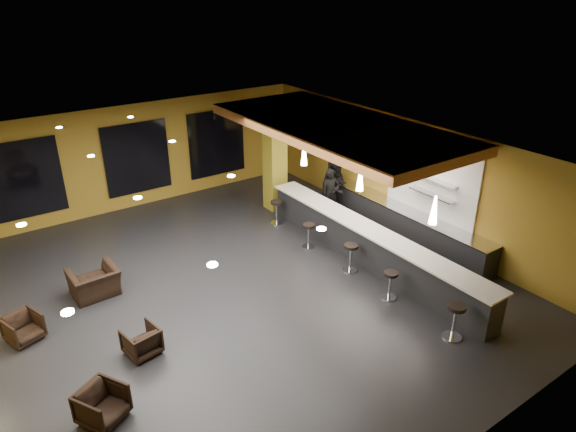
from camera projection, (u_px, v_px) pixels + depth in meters
floor at (235, 290)px, 13.13m from camera, size 12.00×13.00×0.10m
ceiling at (229, 155)px, 11.60m from camera, size 12.00×13.00×0.10m
wall_back at (136, 156)px, 17.21m from camera, size 12.00×0.10×3.50m
wall_front at (453, 388)px, 7.51m from camera, size 12.00×0.10×3.50m
wall_right at (407, 176)px, 15.51m from camera, size 0.10×13.00×3.50m
wood_soffit at (336, 127)px, 14.50m from camera, size 3.60×8.00×0.28m
window_left at (23, 180)px, 15.32m from camera, size 2.20×0.06×2.40m
window_center at (137, 158)px, 17.15m from camera, size 2.20×0.06×2.40m
window_right at (217, 143)px, 18.71m from camera, size 2.20×0.06×2.40m
tile_backsplash at (432, 178)px, 14.62m from camera, size 0.06×3.20×2.40m
bar_counter at (369, 247)px, 14.05m from camera, size 0.60×8.00×1.00m
bar_top at (370, 230)px, 13.83m from camera, size 0.78×8.10×0.05m
prep_counter at (406, 224)px, 15.50m from camera, size 0.70×6.00×0.86m
prep_top at (407, 210)px, 15.30m from camera, size 0.72×6.00×0.03m
wall_shelf_lower at (432, 194)px, 14.57m from camera, size 0.30×1.50×0.03m
wall_shelf_upper at (434, 180)px, 14.38m from camera, size 0.30×1.50×0.03m
column at (275, 159)px, 16.93m from camera, size 0.60×0.60×3.50m
pendant_0 at (434, 210)px, 11.79m from camera, size 0.20×0.20×0.70m
pendant_1 at (360, 178)px, 13.64m from camera, size 0.20×0.20×0.70m
pendant_2 at (304, 154)px, 15.49m from camera, size 0.20×0.20×0.70m
staff_a at (330, 194)px, 16.61m from camera, size 0.70×0.55×1.67m
staff_b at (337, 188)px, 16.84m from camera, size 1.03×0.89×1.84m
staff_c at (333, 184)px, 17.29m from camera, size 1.00×0.85×1.74m
armchair_a at (102, 405)px, 9.08m from camera, size 1.00×1.01×0.68m
armchair_b at (141, 341)px, 10.71m from camera, size 0.77×0.78×0.62m
armchair_c at (23, 328)px, 11.11m from camera, size 0.87×0.88×0.63m
armchair_d at (95, 283)px, 12.67m from camera, size 1.15×1.02×0.72m
bar_stool_0 at (455, 317)px, 11.08m from camera, size 0.43×0.43×0.85m
bar_stool_1 at (390, 282)px, 12.50m from camera, size 0.37×0.37×0.74m
bar_stool_2 at (351, 254)px, 13.67m from camera, size 0.40×0.40×0.79m
bar_stool_3 at (309, 233)px, 14.88m from camera, size 0.38×0.38×0.74m
bar_stool_4 at (277, 209)px, 16.31m from camera, size 0.40×0.40×0.78m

